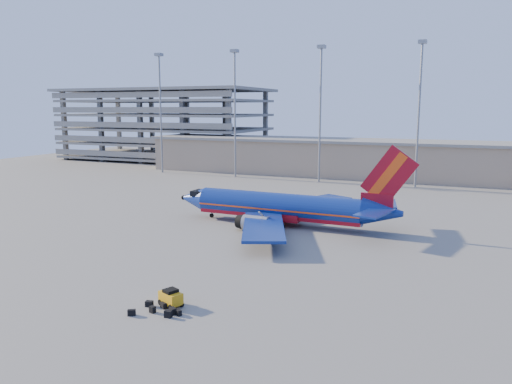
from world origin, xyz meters
TOP-DOWN VIEW (x-y plane):
  - ground at (0.00, 0.00)m, footprint 220.00×220.00m
  - terminal_building at (10.00, 58.00)m, footprint 122.00×16.00m
  - parking_garage at (-62.00, 74.05)m, footprint 62.00×32.00m
  - light_mast_row at (5.00, 46.00)m, footprint 101.60×1.60m
  - aircraft_main at (1.90, 4.73)m, footprint 33.62×32.34m
  - baggage_tug at (3.05, -25.39)m, footprint 2.27×1.85m
  - luggage_pile at (3.00, -26.85)m, footprint 3.94×2.82m

SIDE VIEW (x-z plane):
  - ground at x=0.00m, z-range 0.00..0.00m
  - luggage_pile at x=3.00m, z-range -0.03..0.51m
  - baggage_tug at x=3.05m, z-range 0.03..1.44m
  - aircraft_main at x=1.90m, z-range -3.26..8.12m
  - terminal_building at x=10.00m, z-range 0.07..8.57m
  - parking_garage at x=-62.00m, z-range 1.03..22.43m
  - light_mast_row at x=5.00m, z-range 3.23..31.88m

